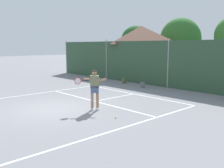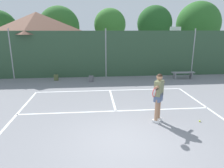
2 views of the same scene
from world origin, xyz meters
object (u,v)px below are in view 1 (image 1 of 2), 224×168
backpack_grey (143,85)px  backpack_olive (124,81)px  tennis_player (94,86)px  tennis_ball (116,118)px

backpack_grey → backpack_olive: bearing=166.8°
backpack_grey → tennis_player: bearing=-68.1°
tennis_player → backpack_olive: tennis_player is taller
tennis_player → tennis_ball: (1.61, -0.19, -1.08)m
tennis_player → backpack_grey: 6.83m
backpack_olive → backpack_grey: same height
tennis_player → backpack_grey: (-2.53, 6.28, -0.92)m
tennis_ball → backpack_olive: backpack_olive is taller
tennis_player → backpack_grey: tennis_player is taller
tennis_ball → backpack_grey: (-4.13, 6.46, 0.16)m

